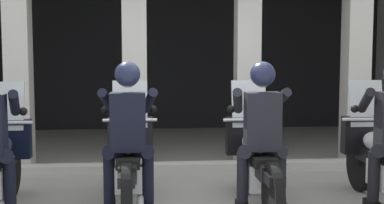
# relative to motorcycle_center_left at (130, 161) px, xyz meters

# --- Properties ---
(ground_plane) EXTENTS (80.00, 80.00, 0.00)m
(ground_plane) POSITION_rel_motorcycle_center_left_xyz_m (0.69, 2.81, -0.50)
(ground_plane) COLOR gray
(station_building) EXTENTS (9.40, 4.36, 3.10)m
(station_building) POSITION_rel_motorcycle_center_left_xyz_m (0.85, 4.25, 1.45)
(station_building) COLOR black
(station_building) RESTS_ON ground
(kerb_strip) EXTENTS (8.90, 0.24, 0.12)m
(kerb_strip) POSITION_rel_motorcycle_center_left_xyz_m (0.85, 1.64, -0.44)
(kerb_strip) COLOR #B7B5AD
(kerb_strip) RESTS_ON ground
(motorcycle_center_left) EXTENTS (0.62, 2.04, 1.35)m
(motorcycle_center_left) POSITION_rel_motorcycle_center_left_xyz_m (0.00, 0.00, 0.00)
(motorcycle_center_left) COLOR black
(motorcycle_center_left) RESTS_ON ground
(police_officer_center_left) EXTENTS (0.63, 0.61, 1.58)m
(police_officer_center_left) POSITION_rel_motorcycle_center_left_xyz_m (-0.00, -0.28, 0.44)
(police_officer_center_left) COLOR black
(police_officer_center_left) RESTS_ON ground
(motorcycle_center_right) EXTENTS (0.62, 2.04, 1.35)m
(motorcycle_center_right) POSITION_rel_motorcycle_center_left_xyz_m (1.38, -0.08, 0.00)
(motorcycle_center_right) COLOR black
(motorcycle_center_right) RESTS_ON ground
(police_officer_center_right) EXTENTS (0.63, 0.61, 1.58)m
(police_officer_center_right) POSITION_rel_motorcycle_center_left_xyz_m (1.38, -0.37, 0.44)
(police_officer_center_right) COLOR black
(police_officer_center_right) RESTS_ON ground
(motorcycle_far_right) EXTENTS (0.62, 2.04, 1.35)m
(motorcycle_far_right) POSITION_rel_motorcycle_center_left_xyz_m (2.76, -0.15, 0.00)
(motorcycle_far_right) COLOR black
(motorcycle_far_right) RESTS_ON ground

